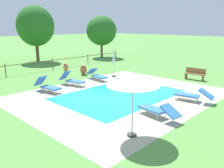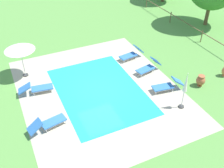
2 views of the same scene
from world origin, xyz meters
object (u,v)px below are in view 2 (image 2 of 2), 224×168
(sun_lounger_north_mid, at_px, (48,123))
(sun_lounger_south_far, at_px, (131,54))
(sun_lounger_north_far, at_px, (167,85))
(terracotta_urn_by_tree, at_px, (201,80))
(sun_lounger_north_near_steps, at_px, (37,88))
(patio_umbrella_open_foreground, at_px, (19,47))
(sun_lounger_south_near_corner, at_px, (148,67))
(patio_umbrella_closed_row_west, at_px, (185,86))

(sun_lounger_north_mid, relative_size, sun_lounger_south_far, 1.07)
(sun_lounger_north_far, xyz_separation_m, terracotta_urn_by_tree, (0.50, 2.20, 0.04))
(sun_lounger_north_mid, height_order, terracotta_urn_by_tree, sun_lounger_north_mid)
(sun_lounger_north_near_steps, distance_m, patio_umbrella_open_foreground, 2.88)
(patio_umbrella_open_foreground, xyz_separation_m, terracotta_urn_by_tree, (5.87, 9.92, -1.74))
(sun_lounger_south_near_corner, relative_size, patio_umbrella_open_foreground, 0.82)
(sun_lounger_south_far, distance_m, patio_umbrella_closed_row_west, 6.13)
(terracotta_urn_by_tree, bearing_deg, sun_lounger_south_near_corner, -141.95)
(sun_lounger_north_far, bearing_deg, patio_umbrella_open_foreground, -124.80)
(sun_lounger_north_mid, relative_size, patio_umbrella_open_foreground, 0.88)
(sun_lounger_south_near_corner, bearing_deg, sun_lounger_north_far, -0.76)
(sun_lounger_north_near_steps, bearing_deg, patio_umbrella_open_foreground, -170.99)
(sun_lounger_north_mid, relative_size, terracotta_urn_by_tree, 2.77)
(sun_lounger_south_near_corner, height_order, terracotta_urn_by_tree, sun_lounger_south_near_corner)
(patio_umbrella_open_foreground, bearing_deg, sun_lounger_south_far, 82.06)
(sun_lounger_north_mid, distance_m, terracotta_urn_by_tree, 9.69)
(sun_lounger_north_far, bearing_deg, terracotta_urn_by_tree, 77.24)
(sun_lounger_north_mid, height_order, sun_lounger_south_near_corner, sun_lounger_south_near_corner)
(terracotta_urn_by_tree, bearing_deg, patio_umbrella_open_foreground, -120.59)
(patio_umbrella_open_foreground, bearing_deg, sun_lounger_south_near_corner, 68.22)
(patio_umbrella_closed_row_west, bearing_deg, sun_lounger_north_mid, -102.21)
(patio_umbrella_closed_row_west, bearing_deg, sun_lounger_north_far, 175.19)
(terracotta_urn_by_tree, bearing_deg, sun_lounger_south_far, -153.51)
(sun_lounger_north_far, relative_size, sun_lounger_south_near_corner, 1.05)
(sun_lounger_north_near_steps, bearing_deg, patio_umbrella_closed_row_west, 56.20)
(sun_lounger_south_near_corner, distance_m, patio_umbrella_open_foreground, 8.54)
(sun_lounger_north_far, xyz_separation_m, patio_umbrella_closed_row_west, (1.69, -0.14, 1.19))
(sun_lounger_south_near_corner, bearing_deg, patio_umbrella_open_foreground, -111.78)
(sun_lounger_north_near_steps, xyz_separation_m, terracotta_urn_by_tree, (3.65, 9.57, 0.06))
(sun_lounger_south_near_corner, distance_m, sun_lounger_south_far, 2.06)
(sun_lounger_north_near_steps, relative_size, patio_umbrella_closed_row_west, 0.89)
(sun_lounger_north_near_steps, relative_size, sun_lounger_north_far, 1.03)
(sun_lounger_south_near_corner, xyz_separation_m, patio_umbrella_closed_row_west, (3.96, -0.17, 1.17))
(sun_lounger_south_near_corner, distance_m, patio_umbrella_closed_row_west, 4.13)
(sun_lounger_north_near_steps, xyz_separation_m, patio_umbrella_open_foreground, (-2.22, -0.35, 1.79))
(patio_umbrella_open_foreground, xyz_separation_m, patio_umbrella_closed_row_west, (7.06, 7.59, -0.59))
(sun_lounger_south_far, bearing_deg, patio_umbrella_open_foreground, -97.94)
(sun_lounger_north_near_steps, distance_m, patio_umbrella_closed_row_west, 8.79)
(patio_umbrella_closed_row_west, xyz_separation_m, terracotta_urn_by_tree, (-1.19, 2.34, -1.15))
(sun_lounger_south_far, bearing_deg, terracotta_urn_by_tree, 26.49)
(sun_lounger_north_near_steps, xyz_separation_m, sun_lounger_north_far, (3.15, 7.38, 0.02))
(sun_lounger_north_mid, xyz_separation_m, terracotta_urn_by_tree, (0.40, 9.68, 0.05))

